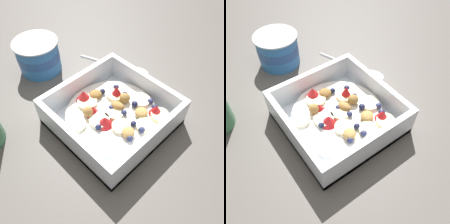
{
  "view_description": "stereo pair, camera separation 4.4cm",
  "coord_description": "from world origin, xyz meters",
  "views": [
    {
      "loc": [
        -0.19,
        -0.18,
        0.36
      ],
      "look_at": [
        0.01,
        0.02,
        0.03
      ],
      "focal_mm": 38.7,
      "sensor_mm": 36.0,
      "label": 1
    },
    {
      "loc": [
        -0.16,
        -0.21,
        0.36
      ],
      "look_at": [
        0.01,
        0.02,
        0.03
      ],
      "focal_mm": 38.7,
      "sensor_mm": 36.0,
      "label": 2
    }
  ],
  "objects": [
    {
      "name": "ground_plane",
      "position": [
        0.0,
        0.0,
        0.0
      ],
      "size": [
        2.4,
        2.4,
        0.0
      ],
      "primitive_type": "plane",
      "color": "#56514C"
    },
    {
      "name": "fruit_bowl",
      "position": [
        0.01,
        0.02,
        0.02
      ],
      "size": [
        0.19,
        0.19,
        0.06
      ],
      "color": "white",
      "rests_on": "ground"
    },
    {
      "name": "spoon",
      "position": [
        0.14,
        0.1,
        0.0
      ],
      "size": [
        0.08,
        0.17,
        0.01
      ],
      "color": "silver",
      "rests_on": "ground"
    },
    {
      "name": "yogurt_cup",
      "position": [
        0.0,
        0.24,
        0.04
      ],
      "size": [
        0.1,
        0.1,
        0.07
      ],
      "color": "#3370B7",
      "rests_on": "ground"
    }
  ]
}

